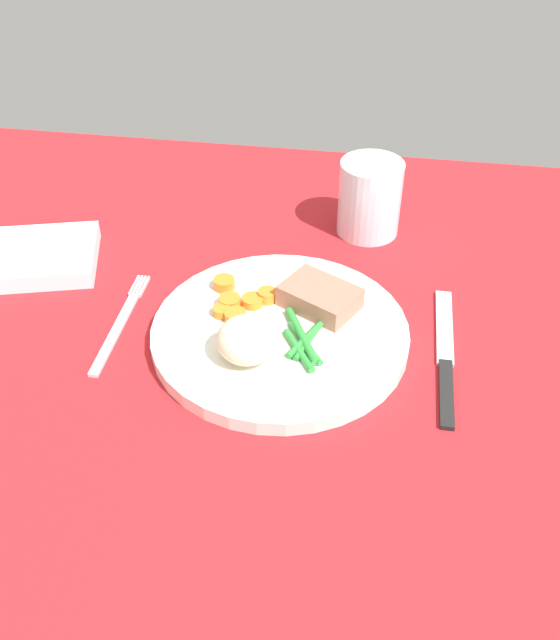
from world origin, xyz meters
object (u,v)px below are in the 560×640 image
dinner_plate (280,333)px  meat_portion (320,297)px  water_glass (369,203)px  knife (445,357)px  fork (120,323)px  napkin (36,257)px

dinner_plate → meat_portion: bearing=49.4°
dinner_plate → water_glass: 23.87cm
meat_portion → knife: (13.27, -4.45, -2.60)cm
fork → knife: bearing=3.5°
dinner_plate → meat_portion: meat_portion is taller
meat_portion → water_glass: 18.72cm
fork → knife: 33.98cm
meat_portion → fork: (-20.71, -4.42, -2.60)cm
dinner_plate → meat_portion: (3.57, 4.16, 2.00)cm
knife → napkin: size_ratio=1.47×
dinner_plate → water_glass: water_glass is taller
meat_portion → water_glass: water_glass is taller
knife → napkin: 48.15cm
dinner_plate → fork: 17.15cm
dinner_plate → napkin: napkin is taller
napkin → dinner_plate: bearing=-16.1°
knife → dinner_plate: bearing=-179.8°
dinner_plate → knife: dinner_plate is taller
dinner_plate → knife: bearing=-1.0°
knife → fork: bearing=-178.9°
fork → napkin: 16.10cm
meat_portion → napkin: size_ratio=0.55×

